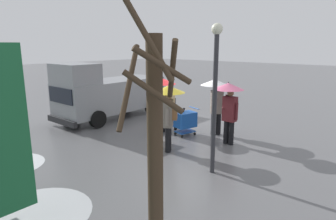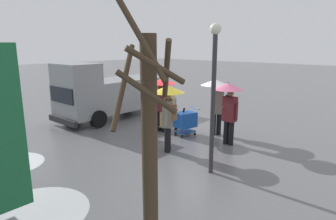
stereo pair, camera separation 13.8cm
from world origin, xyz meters
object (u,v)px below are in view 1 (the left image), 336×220
at_px(cargo_van_parked_right, 108,93).
at_px(pedestrian_white_side, 216,94).
at_px(pedestrian_far_side, 229,99).
at_px(pedestrian_black_side, 161,92).
at_px(pedestrian_pink_side, 169,103).
at_px(hand_dolly_boxes, 167,109).
at_px(street_lamp, 215,85).
at_px(shopping_cart_vendor, 185,120).
at_px(bare_tree_near, 155,143).

height_order(cargo_van_parked_right, pedestrian_white_side, cargo_van_parked_right).
bearing_deg(pedestrian_far_side, pedestrian_black_side, 8.71).
relative_size(cargo_van_parked_right, pedestrian_pink_side, 2.50).
bearing_deg(pedestrian_pink_side, hand_dolly_boxes, -47.58).
bearing_deg(street_lamp, hand_dolly_boxes, -31.24).
distance_m(shopping_cart_vendor, pedestrian_pink_side, 2.03).
height_order(cargo_van_parked_right, street_lamp, street_lamp).
height_order(pedestrian_pink_side, pedestrian_white_side, same).
distance_m(hand_dolly_boxes, pedestrian_pink_side, 2.23).
height_order(hand_dolly_boxes, pedestrian_far_side, pedestrian_far_side).
xyz_separation_m(shopping_cart_vendor, pedestrian_far_side, (-1.70, -0.17, 1.00)).
height_order(shopping_cart_vendor, hand_dolly_boxes, hand_dolly_boxes).
bearing_deg(pedestrian_far_side, street_lamp, 110.23).
xyz_separation_m(shopping_cart_vendor, pedestrian_white_side, (-0.79, -0.80, 1.00)).
bearing_deg(pedestrian_far_side, bare_tree_near, 108.42).
height_order(shopping_cart_vendor, pedestrian_white_side, pedestrian_white_side).
distance_m(pedestrian_white_side, street_lamp, 3.52).
xyz_separation_m(shopping_cart_vendor, bare_tree_near, (-3.57, 5.43, 1.37)).
relative_size(hand_dolly_boxes, pedestrian_black_side, 0.76).
bearing_deg(hand_dolly_boxes, street_lamp, 148.76).
xyz_separation_m(hand_dolly_boxes, street_lamp, (-3.39, 2.06, 1.46)).
relative_size(hand_dolly_boxes, bare_tree_near, 0.41).
bearing_deg(bare_tree_near, pedestrian_black_side, -48.78).
xyz_separation_m(pedestrian_black_side, street_lamp, (-3.53, 1.90, 0.79)).
distance_m(pedestrian_black_side, bare_tree_near, 6.91).
distance_m(cargo_van_parked_right, pedestrian_white_side, 5.22).
bearing_deg(bare_tree_near, pedestrian_white_side, -65.97).
relative_size(bare_tree_near, street_lamp, 1.03).
height_order(shopping_cart_vendor, pedestrian_pink_side, pedestrian_pink_side).
xyz_separation_m(pedestrian_black_side, bare_tree_near, (-4.55, 5.19, 0.35)).
bearing_deg(pedestrian_white_side, hand_dolly_boxes, 28.57).
distance_m(pedestrian_pink_side, pedestrian_white_side, 2.47).
xyz_separation_m(hand_dolly_boxes, pedestrian_white_side, (-1.62, -0.88, 0.65)).
distance_m(cargo_van_parked_right, shopping_cart_vendor, 4.37).
bearing_deg(shopping_cart_vendor, bare_tree_near, 123.30).
xyz_separation_m(pedestrian_pink_side, pedestrian_white_side, (-0.19, -2.46, 0.00)).
relative_size(hand_dolly_boxes, street_lamp, 0.42).
height_order(hand_dolly_boxes, bare_tree_near, bare_tree_near).
bearing_deg(pedestrian_black_side, hand_dolly_boxes, -132.36).
relative_size(pedestrian_far_side, street_lamp, 0.56).
relative_size(hand_dolly_boxes, pedestrian_far_side, 0.76).
bearing_deg(pedestrian_white_side, pedestrian_pink_side, 85.69).
bearing_deg(pedestrian_white_side, pedestrian_black_side, 30.53).
bearing_deg(street_lamp, cargo_van_parked_right, -15.49).
xyz_separation_m(cargo_van_parked_right, pedestrian_pink_side, (-4.92, 1.42, 0.39)).
bearing_deg(pedestrian_white_side, pedestrian_far_side, 145.32).
distance_m(shopping_cart_vendor, pedestrian_far_side, 1.98).
xyz_separation_m(hand_dolly_boxes, bare_tree_near, (-4.41, 5.35, 1.02)).
relative_size(pedestrian_pink_side, pedestrian_far_side, 1.00).
xyz_separation_m(cargo_van_parked_right, pedestrian_white_side, (-5.11, -1.04, 0.39)).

